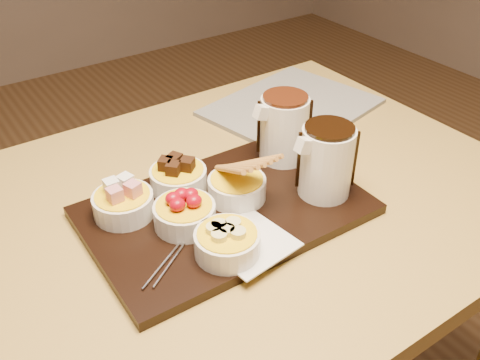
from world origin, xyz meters
TOP-DOWN VIEW (x-y plane):
  - dining_table at (0.00, 0.00)m, footprint 1.20×0.80m
  - serving_board at (0.03, -0.04)m, footprint 0.46×0.31m
  - napkin at (0.01, -0.14)m, footprint 0.13×0.13m
  - bowl_marshmallows at (-0.12, 0.04)m, footprint 0.10×0.10m
  - bowl_cake at (-0.01, 0.05)m, footprint 0.10×0.10m
  - bowl_strawberries at (-0.05, -0.04)m, footprint 0.10×0.10m
  - bowl_biscotti at (0.06, -0.03)m, footprint 0.10×0.10m
  - bowl_bananas at (-0.03, -0.14)m, footprint 0.10×0.10m
  - pitcher_dark_chocolate at (0.19, -0.10)m, footprint 0.09×0.09m
  - pitcher_milk_chocolate at (0.21, 0.03)m, footprint 0.09×0.09m
  - fondue_skewers at (-0.06, -0.07)m, footprint 0.16×0.24m
  - newspaper at (0.37, 0.20)m, footprint 0.41×0.35m

SIDE VIEW (x-z plane):
  - dining_table at x=0.00m, z-range 0.28..1.03m
  - newspaper at x=0.37m, z-range 0.75..0.76m
  - serving_board at x=0.03m, z-range 0.75..0.77m
  - napkin at x=0.01m, z-range 0.77..0.77m
  - fondue_skewers at x=-0.06m, z-range 0.77..0.78m
  - bowl_marshmallows at x=-0.12m, z-range 0.77..0.81m
  - bowl_cake at x=-0.01m, z-range 0.77..0.81m
  - bowl_strawberries at x=-0.05m, z-range 0.77..0.81m
  - bowl_biscotti at x=0.06m, z-range 0.77..0.81m
  - bowl_bananas at x=-0.03m, z-range 0.77..0.81m
  - pitcher_dark_chocolate at x=0.19m, z-range 0.77..0.89m
  - pitcher_milk_chocolate at x=0.21m, z-range 0.77..0.89m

